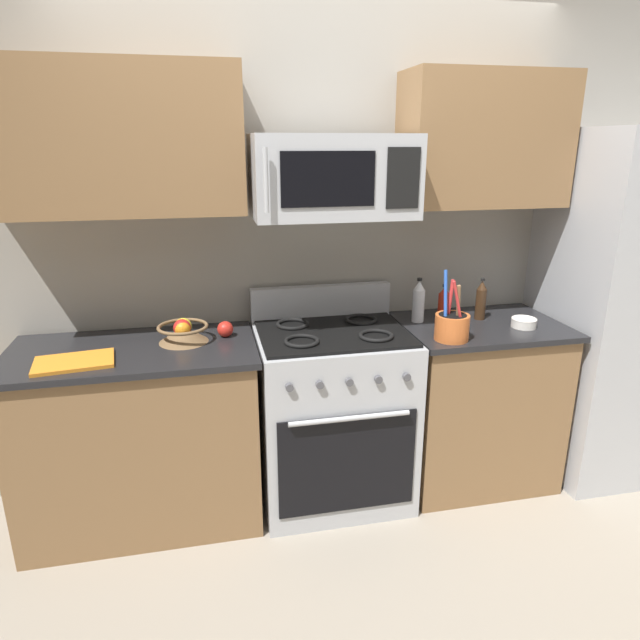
{
  "coord_description": "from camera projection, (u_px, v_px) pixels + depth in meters",
  "views": [
    {
      "loc": [
        -0.61,
        -1.88,
        1.82
      ],
      "look_at": [
        -0.09,
        0.53,
        1.03
      ],
      "focal_mm": 31.14,
      "sensor_mm": 36.0,
      "label": 1
    }
  ],
  "objects": [
    {
      "name": "ground_plane",
      "position": [
        366.0,
        578.0,
        2.43
      ],
      "size": [
        16.0,
        16.0,
        0.0
      ],
      "primitive_type": "plane",
      "color": "gray"
    },
    {
      "name": "wall_back",
      "position": [
        317.0,
        244.0,
        3.0
      ],
      "size": [
        8.0,
        0.1,
        2.6
      ],
      "primitive_type": "cube",
      "color": "#9E998E",
      "rests_on": "ground"
    },
    {
      "name": "counter_left",
      "position": [
        141.0,
        436.0,
        2.71
      ],
      "size": [
        1.14,
        0.62,
        0.91
      ],
      "color": "olive",
      "rests_on": "ground"
    },
    {
      "name": "range_oven",
      "position": [
        332.0,
        413.0,
        2.9
      ],
      "size": [
        0.76,
        0.66,
        1.09
      ],
      "color": "#B2B5BA",
      "rests_on": "ground"
    },
    {
      "name": "counter_right",
      "position": [
        475.0,
        401.0,
        3.06
      ],
      "size": [
        0.84,
        0.62,
        0.91
      ],
      "color": "olive",
      "rests_on": "ground"
    },
    {
      "name": "refrigerator",
      "position": [
        624.0,
        308.0,
        3.07
      ],
      "size": [
        0.81,
        0.73,
        1.89
      ],
      "color": "#B2B5BA",
      "rests_on": "ground"
    },
    {
      "name": "microwave",
      "position": [
        333.0,
        176.0,
        2.56
      ],
      "size": [
        0.75,
        0.44,
        0.37
      ],
      "color": "#B2B5BA"
    },
    {
      "name": "upper_cabinets_left",
      "position": [
        113.0,
        140.0,
        2.44
      ],
      "size": [
        1.13,
        0.34,
        0.65
      ],
      "color": "olive"
    },
    {
      "name": "upper_cabinets_right",
      "position": [
        484.0,
        140.0,
        2.79
      ],
      "size": [
        0.83,
        0.34,
        0.65
      ],
      "color": "olive"
    },
    {
      "name": "utensil_crock",
      "position": [
        452.0,
        325.0,
        2.67
      ],
      "size": [
        0.16,
        0.16,
        0.34
      ],
      "color": "#D1662D",
      "rests_on": "counter_right"
    },
    {
      "name": "fruit_basket",
      "position": [
        183.0,
        332.0,
        2.64
      ],
      "size": [
        0.24,
        0.24,
        0.11
      ],
      "color": "brown",
      "rests_on": "counter_left"
    },
    {
      "name": "apple_loose",
      "position": [
        225.0,
        329.0,
        2.72
      ],
      "size": [
        0.08,
        0.08,
        0.08
      ],
      "primitive_type": "sphere",
      "color": "red",
      "rests_on": "counter_left"
    },
    {
      "name": "cutting_board",
      "position": [
        74.0,
        362.0,
        2.39
      ],
      "size": [
        0.35,
        0.25,
        0.02
      ],
      "primitive_type": "cube",
      "rotation": [
        0.0,
        0.0,
        0.13
      ],
      "color": "orange",
      "rests_on": "counter_left"
    },
    {
      "name": "bottle_vinegar",
      "position": [
        418.0,
        302.0,
        2.93
      ],
      "size": [
        0.06,
        0.06,
        0.24
      ],
      "color": "silver",
      "rests_on": "counter_right"
    },
    {
      "name": "bottle_hot_sauce",
      "position": [
        444.0,
        303.0,
        2.99
      ],
      "size": [
        0.06,
        0.06,
        0.19
      ],
      "color": "red",
      "rests_on": "counter_right"
    },
    {
      "name": "bottle_soy",
      "position": [
        481.0,
        300.0,
        2.97
      ],
      "size": [
        0.06,
        0.06,
        0.23
      ],
      "color": "#382314",
      "rests_on": "counter_right"
    },
    {
      "name": "prep_bowl",
      "position": [
        524.0,
        322.0,
        2.86
      ],
      "size": [
        0.13,
        0.13,
        0.05
      ],
      "color": "white",
      "rests_on": "counter_right"
    }
  ]
}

